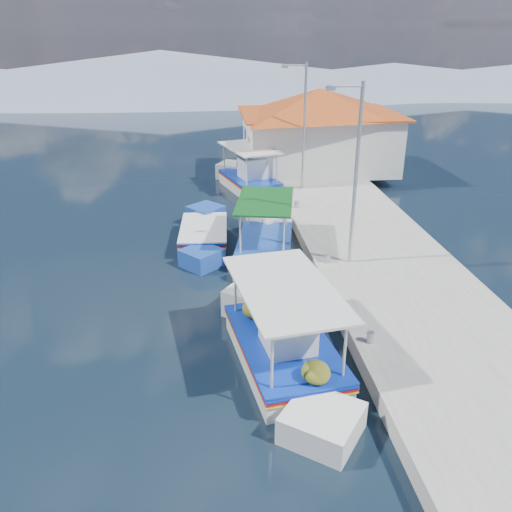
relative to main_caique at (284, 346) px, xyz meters
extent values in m
plane|color=black|center=(-1.55, 2.93, -0.48)|extent=(160.00, 160.00, 0.00)
cube|color=#A8A69D|center=(4.35, 8.93, -0.23)|extent=(5.00, 44.00, 0.50)
cylinder|color=#A5A8AD|center=(2.25, -0.07, 0.17)|extent=(0.20, 0.20, 0.30)
cylinder|color=#A5A8AD|center=(2.25, 4.93, 0.17)|extent=(0.20, 0.20, 0.30)
cylinder|color=#A5A8AD|center=(2.25, 10.93, 0.17)|extent=(0.20, 0.20, 0.30)
cylinder|color=#A5A8AD|center=(2.25, 16.93, 0.17)|extent=(0.20, 0.20, 0.30)
cube|color=silver|center=(-0.01, -0.07, -0.27)|extent=(2.76, 4.46, 0.91)
cube|color=silver|center=(0.43, 2.66, -0.15)|extent=(2.13, 2.13, 1.01)
cube|color=silver|center=(-0.44, -2.72, -0.27)|extent=(2.07, 2.07, 0.87)
cube|color=#0C2C9E|center=(-0.01, -0.07, 0.16)|extent=(2.84, 4.60, 0.06)
cube|color=#B10F18|center=(-0.01, -0.07, 0.08)|extent=(2.84, 4.60, 0.05)
cube|color=yellow|center=(-0.01, -0.07, 0.01)|extent=(2.84, 4.60, 0.04)
cube|color=#0C2C9E|center=(-0.01, -0.07, 0.22)|extent=(2.85, 4.56, 0.05)
cube|color=brown|center=(-0.01, -0.07, 0.19)|extent=(2.57, 4.35, 0.05)
cube|color=silver|center=(-0.06, -0.36, 0.72)|extent=(1.35, 1.42, 1.06)
cube|color=silver|center=(-0.06, -0.36, 1.27)|extent=(1.47, 1.53, 0.06)
cylinder|color=beige|center=(-0.57, 1.79, 0.96)|extent=(0.07, 0.07, 1.54)
cylinder|color=beige|center=(1.10, 1.52, 0.96)|extent=(0.07, 0.07, 1.54)
cylinder|color=beige|center=(-1.13, -1.67, 0.96)|extent=(0.07, 0.07, 1.54)
cylinder|color=beige|center=(0.54, -1.94, 0.96)|extent=(0.07, 0.07, 1.54)
cube|color=silver|center=(-0.01, -0.07, 1.73)|extent=(2.86, 4.48, 0.07)
ellipsoid|color=#495115|center=(-0.18, 1.32, 0.47)|extent=(0.73, 0.80, 0.55)
ellipsoid|color=#495115|center=(0.56, 1.69, 0.42)|extent=(0.62, 0.68, 0.46)
ellipsoid|color=#495115|center=(-0.10, -1.82, 0.44)|extent=(0.65, 0.72, 0.49)
sphere|color=red|center=(1.03, 0.34, 0.92)|extent=(0.39, 0.39, 0.39)
cube|color=silver|center=(0.32, 6.88, -0.27)|extent=(2.51, 3.80, 0.90)
cube|color=silver|center=(-0.12, 9.20, -0.16)|extent=(1.89, 1.89, 0.99)
cube|color=silver|center=(0.75, 4.64, -0.27)|extent=(1.83, 1.83, 0.85)
cube|color=#0C2C9E|center=(0.32, 6.88, 0.14)|extent=(2.59, 3.91, 0.06)
cube|color=#B10F18|center=(0.32, 6.88, 0.07)|extent=(2.59, 3.91, 0.05)
cube|color=yellow|center=(0.32, 6.88, 0.00)|extent=(2.59, 3.91, 0.04)
cube|color=#19409B|center=(0.32, 6.88, 0.21)|extent=(2.60, 3.88, 0.05)
cube|color=brown|center=(0.32, 6.88, 0.18)|extent=(2.35, 3.70, 0.05)
cylinder|color=beige|center=(-0.70, 8.19, 0.93)|extent=(0.07, 0.07, 1.51)
cylinder|color=beige|center=(0.79, 8.47, 0.93)|extent=(0.07, 0.07, 1.51)
cylinder|color=beige|center=(-0.14, 5.29, 0.93)|extent=(0.07, 0.07, 1.51)
cylinder|color=beige|center=(1.34, 5.58, 0.93)|extent=(0.07, 0.07, 1.51)
cube|color=#0E4818|center=(0.32, 6.88, 1.69)|extent=(2.60, 3.82, 0.07)
cube|color=#19409B|center=(-1.96, 8.29, -0.27)|extent=(1.91, 3.39, 0.92)
cube|color=#19409B|center=(-2.07, 10.50, -0.15)|extent=(1.78, 1.78, 1.02)
cube|color=#19409B|center=(-1.85, 6.15, -0.27)|extent=(1.73, 1.73, 0.87)
cube|color=#0C2C9E|center=(-1.96, 8.29, 0.16)|extent=(1.97, 3.50, 0.06)
cube|color=#B10F18|center=(-1.96, 8.29, 0.08)|extent=(1.97, 3.50, 0.05)
cube|color=yellow|center=(-1.96, 8.29, 0.02)|extent=(1.97, 3.50, 0.04)
cube|color=silver|center=(-1.96, 8.29, 0.23)|extent=(1.98, 3.46, 0.05)
cube|color=brown|center=(-1.96, 8.29, 0.20)|extent=(1.77, 3.32, 0.05)
cube|color=silver|center=(0.54, 15.58, -0.27)|extent=(3.08, 4.34, 0.92)
cube|color=silver|center=(1.28, 18.09, -0.15)|extent=(1.99, 1.99, 1.02)
cube|color=silver|center=(-0.18, 13.15, -0.27)|extent=(1.94, 1.94, 0.88)
cube|color=#0C2C9E|center=(0.54, 15.58, 0.16)|extent=(3.17, 4.47, 0.06)
cube|color=#B10F18|center=(0.54, 15.58, 0.08)|extent=(3.17, 4.47, 0.05)
cube|color=yellow|center=(0.54, 15.58, 0.02)|extent=(3.17, 4.47, 0.04)
cube|color=#0C2C9E|center=(0.54, 15.58, 0.23)|extent=(3.18, 4.44, 0.05)
cube|color=brown|center=(0.54, 15.58, 0.20)|extent=(2.90, 4.22, 0.05)
cube|color=silver|center=(0.46, 15.30, 0.74)|extent=(1.44, 1.53, 1.07)
cube|color=silver|center=(0.46, 15.30, 1.29)|extent=(1.56, 1.65, 0.06)
cylinder|color=beige|center=(0.23, 17.39, 0.98)|extent=(0.07, 0.07, 1.56)
cylinder|color=beige|center=(1.79, 16.93, 0.98)|extent=(0.07, 0.07, 1.56)
cylinder|color=beige|center=(-0.71, 14.23, 0.98)|extent=(0.07, 0.07, 1.56)
cylinder|color=beige|center=(0.85, 13.77, 0.98)|extent=(0.07, 0.07, 1.56)
cube|color=silver|center=(0.54, 15.58, 1.76)|extent=(3.17, 4.37, 0.07)
cube|color=silver|center=(4.65, 17.93, 1.52)|extent=(8.00, 6.00, 3.00)
cube|color=#A74117|center=(4.65, 17.93, 3.07)|extent=(8.64, 6.48, 0.10)
pyramid|color=#A74117|center=(4.65, 17.93, 3.72)|extent=(10.49, 10.49, 1.40)
cube|color=brown|center=(0.67, 16.93, 1.02)|extent=(0.06, 1.00, 2.00)
cube|color=#0C2C9E|center=(0.67, 19.43, 1.62)|extent=(0.06, 1.20, 0.90)
cylinder|color=#A5A8AD|center=(3.05, 4.93, 3.02)|extent=(0.12, 0.12, 6.00)
cylinder|color=#A5A8AD|center=(2.55, 4.93, 5.87)|extent=(1.00, 0.08, 0.08)
cube|color=#A5A8AD|center=(2.05, 4.93, 5.82)|extent=(0.30, 0.14, 0.14)
cylinder|color=#A5A8AD|center=(3.05, 13.93, 3.02)|extent=(0.12, 0.12, 6.00)
cylinder|color=#A5A8AD|center=(2.55, 13.93, 5.87)|extent=(1.00, 0.08, 0.08)
cube|color=#A5A8AD|center=(2.05, 13.93, 5.82)|extent=(0.30, 0.14, 0.14)
cone|color=slate|center=(-6.55, 58.93, 1.97)|extent=(96.00, 96.00, 5.50)
cone|color=slate|center=(23.45, 58.93, 1.12)|extent=(76.80, 76.80, 3.80)
camera|label=1|loc=(-1.87, -11.20, 7.57)|focal=36.65mm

